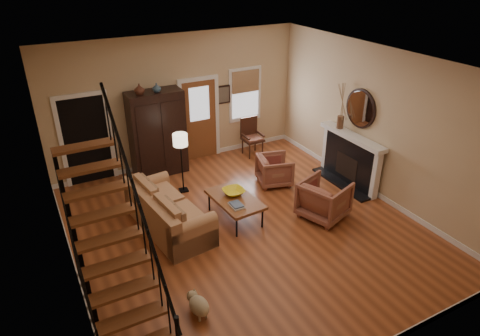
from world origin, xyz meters
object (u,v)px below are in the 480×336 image
armoire (157,133)px  armchair_right (275,170)px  coffee_table (235,208)px  armchair_left (324,199)px  side_chair (253,137)px  sofa (168,210)px  floor_lamp (182,163)px

armoire → armchair_right: 2.97m
coffee_table → armchair_left: bearing=-25.4°
armchair_left → armchair_right: armchair_left is taller
coffee_table → side_chair: size_ratio=1.27×
armoire → coffee_table: bearing=-76.2°
armchair_left → coffee_table: bearing=44.9°
sofa → armchair_left: 3.19m
side_chair → coffee_table: bearing=-126.2°
sofa → armchair_left: (2.98, -1.13, -0.00)m
armoire → armchair_right: armoire is taller
sofa → side_chair: (3.19, 2.23, 0.10)m
side_chair → armchair_right: bearing=-101.6°
armoire → sofa: size_ratio=0.95×
armchair_left → armchair_right: (-0.14, 1.70, -0.06)m
side_chair → armoire: bearing=175.5°
armoire → armchair_right: bearing=-40.1°
armoire → armchair_left: (2.35, -3.55, -0.64)m
sofa → armchair_right: size_ratio=2.85×
coffee_table → armchair_right: (1.53, 0.90, 0.10)m
armoire → sofa: 2.59m
coffee_table → floor_lamp: (-0.52, 1.59, 0.47)m
coffee_table → armchair_right: bearing=30.5°
coffee_table → armchair_left: size_ratio=1.43×
floor_lamp → armchair_right: bearing=-18.5°
armoire → coffee_table: (0.68, -2.76, -0.80)m
coffee_table → armchair_right: size_ratio=1.67×
armoire → floor_lamp: bearing=-82.6°
armoire → side_chair: size_ratio=2.06×
side_chair → armchair_left: bearing=-93.5°
sofa → coffee_table: bearing=-21.3°
armchair_left → floor_lamp: bearing=23.0°
armoire → floor_lamp: size_ratio=1.47×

